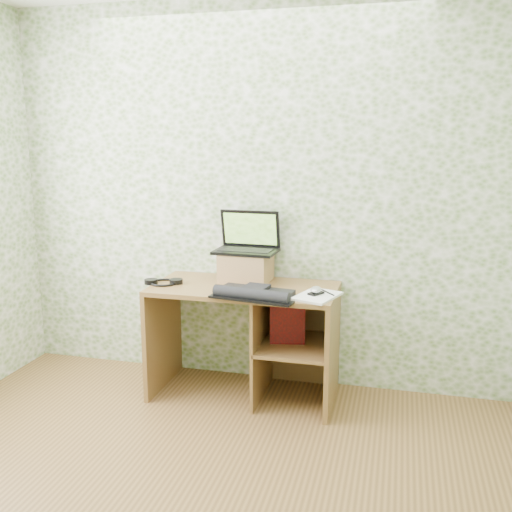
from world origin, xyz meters
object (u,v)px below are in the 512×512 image
(laptop, at_px, (248,242))
(keyboard, at_px, (254,293))
(riser, at_px, (246,267))
(notepad, at_px, (317,296))
(desk, at_px, (257,325))

(laptop, bearing_deg, keyboard, -67.99)
(riser, xyz_separation_m, laptop, (0.00, 0.04, 0.16))
(keyboard, xyz_separation_m, notepad, (0.37, 0.10, -0.02))
(riser, xyz_separation_m, keyboard, (0.15, -0.38, -0.07))
(keyboard, bearing_deg, riser, 120.71)
(keyboard, height_order, notepad, keyboard)
(desk, relative_size, notepad, 3.96)
(desk, relative_size, keyboard, 2.26)
(laptop, relative_size, notepad, 1.39)
(notepad, bearing_deg, laptop, 166.62)
(riser, height_order, notepad, riser)
(desk, distance_m, laptop, 0.56)
(riser, distance_m, notepad, 0.60)
(riser, relative_size, keyboard, 0.61)
(laptop, bearing_deg, desk, -54.53)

